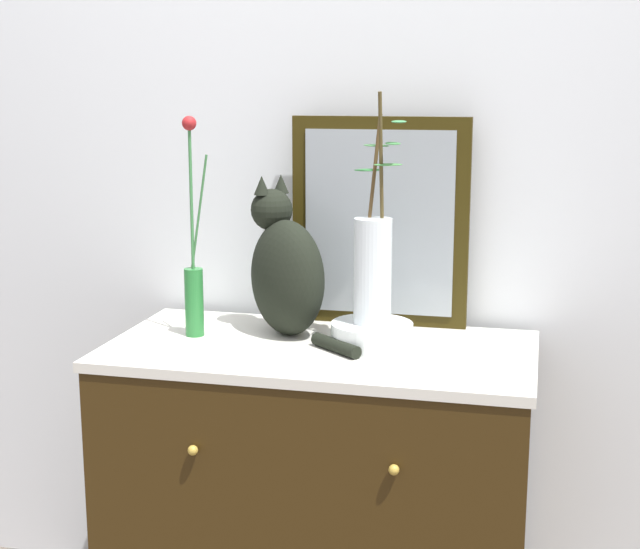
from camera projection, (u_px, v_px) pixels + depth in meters
wall_back at (350, 149)px, 2.52m from camera, size 4.40×0.08×2.60m
sideboard at (320, 504)px, 2.37m from camera, size 1.05×0.56×0.84m
mirror_leaning at (380, 222)px, 2.44m from camera, size 0.47×0.03×0.55m
cat_sitting at (286, 271)px, 2.36m from camera, size 0.37×0.33×0.41m
vase_slim_green at (194, 279)px, 2.35m from camera, size 0.07×0.05×0.56m
bowl_porcelain at (372, 335)px, 2.27m from camera, size 0.20×0.20×0.06m
vase_glass_clear at (373, 265)px, 2.24m from camera, size 0.14×0.12×0.56m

